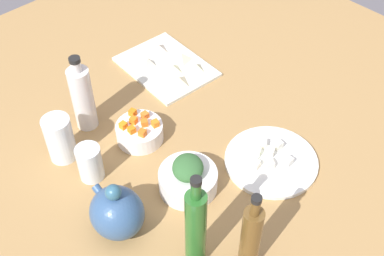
{
  "coord_description": "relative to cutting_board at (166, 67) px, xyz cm",
  "views": [
    {
      "loc": [
        -68.56,
        65.95,
        105.71
      ],
      "look_at": [
        0.0,
        0.0,
        8.0
      ],
      "focal_mm": 46.44,
      "sensor_mm": 36.0,
      "label": 1
    }
  ],
  "objects": [
    {
      "name": "bowl_greens",
      "position": [
        -40.55,
        28.66,
        2.43
      ],
      "size": [
        15.05,
        15.05,
        5.86
      ],
      "primitive_type": "cylinder",
      "color": "white",
      "rests_on": "tabletop"
    },
    {
      "name": "drinking_glass_1",
      "position": [
        -20.16,
        44.06,
        4.65
      ],
      "size": [
        6.5,
        6.5,
        10.29
      ],
      "primitive_type": "cylinder",
      "color": "white",
      "rests_on": "tabletop"
    },
    {
      "name": "tofu_cube_4",
      "position": [
        -51.18,
        9.16,
        1.8
      ],
      "size": [
        2.92,
        2.92,
        2.2
      ],
      "primitive_type": "cube",
      "rotation": [
        0.0,
        0.0,
        2.71
      ],
      "color": "#FCE4CD",
      "rests_on": "plate_tofu"
    },
    {
      "name": "tofu_cube_1",
      "position": [
        -48.6,
        11.89,
        1.8
      ],
      "size": [
        2.68,
        2.68,
        2.2
      ],
      "primitive_type": "cube",
      "rotation": [
        0.0,
        0.0,
        0.25
      ],
      "color": "white",
      "rests_on": "plate_tofu"
    },
    {
      "name": "dumpling_3",
      "position": [
        -1.33,
        -5.56,
        1.91
      ],
      "size": [
        7.43,
        7.53,
        2.81
      ],
      "primitive_type": "pyramid",
      "rotation": [
        0.0,
        0.0,
        4.15
      ],
      "color": "beige",
      "rests_on": "cutting_board"
    },
    {
      "name": "carrot_cube_6",
      "position": [
        -16.19,
        29.95,
        5.53
      ],
      "size": [
        1.96,
        1.96,
        1.8
      ],
      "primitive_type": "cube",
      "rotation": [
        0.0,
        0.0,
        1.67
      ],
      "color": "orange",
      "rests_on": "bowl_carrots"
    },
    {
      "name": "bottle_2",
      "position": [
        -65.33,
        33.66,
        9.91
      ],
      "size": [
        4.48,
        4.48,
        24.77
      ],
      "color": "brown",
      "rests_on": "tabletop"
    },
    {
      "name": "dumpling_4",
      "position": [
        -9.61,
        3.21,
        1.82
      ],
      "size": [
        7.04,
        7.27,
        2.65
      ],
      "primitive_type": "pyramid",
      "rotation": [
        0.0,
        0.0,
        5.06
      ],
      "color": "beige",
      "rests_on": "cutting_board"
    },
    {
      "name": "dumpling_1",
      "position": [
        -3.85,
        0.43,
        1.74
      ],
      "size": [
        6.91,
        7.14,
        2.47
      ],
      "primitive_type": "pyramid",
      "rotation": [
        0.0,
        0.0,
        2.04
      ],
      "color": "beige",
      "rests_on": "cutting_board"
    },
    {
      "name": "carrot_cube_2",
      "position": [
        -19.1,
        29.33,
        5.53
      ],
      "size": [
        1.99,
        1.99,
        1.8
      ],
      "primitive_type": "cube",
      "rotation": [
        0.0,
        0.0,
        1.46
      ],
      "color": "orange",
      "rests_on": "bowl_carrots"
    },
    {
      "name": "tofu_cube_3",
      "position": [
        -45.91,
        8.25,
        1.8
      ],
      "size": [
        2.95,
        2.95,
        2.2
      ],
      "primitive_type": "cube",
      "rotation": [
        0.0,
        0.0,
        0.46
      ],
      "color": "#E3F4D1",
      "rests_on": "plate_tofu"
    },
    {
      "name": "tofu_cube_0",
      "position": [
        -48.27,
        2.05,
        1.8
      ],
      "size": [
        2.49,
        2.49,
        2.2
      ],
      "primitive_type": "cube",
      "rotation": [
        0.0,
        0.0,
        3.0
      ],
      "color": "silver",
      "rests_on": "plate_tofu"
    },
    {
      "name": "carrot_cube_3",
      "position": [
        -16.59,
        26.68,
        5.53
      ],
      "size": [
        2.34,
        2.34,
        1.8
      ],
      "primitive_type": "cube",
      "rotation": [
        0.0,
        0.0,
        0.38
      ],
      "color": "orange",
      "rests_on": "bowl_carrots"
    },
    {
      "name": "bottle_0",
      "position": [
        -3.54,
        33.68,
        9.93
      ],
      "size": [
        6.17,
        6.17,
        24.06
      ],
      "color": "silver",
      "rests_on": "tabletop"
    },
    {
      "name": "carrot_cube_1",
      "position": [
        -21.71,
        23.12,
        5.53
      ],
      "size": [
        2.11,
        2.11,
        1.8
      ],
      "primitive_type": "cube",
      "rotation": [
        0.0,
        0.0,
        1.38
      ],
      "color": "orange",
      "rests_on": "bowl_carrots"
    },
    {
      "name": "tofu_cube_5",
      "position": [
        -48.48,
        5.6,
        1.8
      ],
      "size": [
        2.91,
        2.91,
        2.2
      ],
      "primitive_type": "cube",
      "rotation": [
        0.0,
        0.0,
        0.43
      ],
      "color": "white",
      "rests_on": "plate_tofu"
    },
    {
      "name": "tofu_cube_2",
      "position": [
        -53.87,
        4.65,
        1.8
      ],
      "size": [
        2.21,
        2.21,
        2.2
      ],
      "primitive_type": "cube",
      "rotation": [
        0.0,
        0.0,
        1.58
      ],
      "color": "silver",
      "rests_on": "plate_tofu"
    },
    {
      "name": "dumpling_5",
      "position": [
        7.44,
        -3.46,
        1.76
      ],
      "size": [
        6.78,
        7.06,
        2.53
      ],
      "primitive_type": "pyramid",
      "rotation": [
        0.0,
        0.0,
        5.16
      ],
      "color": "beige",
      "rests_on": "cutting_board"
    },
    {
      "name": "cutting_board",
      "position": [
        0.0,
        0.0,
        0.0
      ],
      "size": [
        31.29,
        24.47,
        1.0
      ],
      "primitive_type": "cube",
      "rotation": [
        0.0,
        0.0,
        -0.07
      ],
      "color": "silver",
      "rests_on": "tabletop"
    },
    {
      "name": "carrot_cube_5",
      "position": [
        -22.02,
        27.99,
        5.53
      ],
      "size": [
        2.25,
        2.25,
        1.8
      ],
      "primitive_type": "cube",
      "rotation": [
        0.0,
        0.0,
        0.3
      ],
      "color": "orange",
      "rests_on": "bowl_carrots"
    },
    {
      "name": "drinking_glass_0",
      "position": [
        -9.07,
        45.52,
        6.3
      ],
      "size": [
        7.52,
        7.52,
        13.6
      ],
      "primitive_type": "cylinder",
      "color": "white",
      "rests_on": "tabletop"
    },
    {
      "name": "carrot_cube_7",
      "position": [
        -14.04,
        24.91,
        5.53
      ],
      "size": [
        2.22,
        2.22,
        1.8
      ],
      "primitive_type": "cube",
      "rotation": [
        0.0,
        0.0,
        0.27
      ],
      "color": "orange",
      "rests_on": "bowl_carrots"
    },
    {
      "name": "chopped_greens_mound",
      "position": [
        -40.55,
        28.66,
        7.54
      ],
      "size": [
        11.88,
        11.82,
        4.36
      ],
      "primitive_type": "ellipsoid",
      "rotation": [
        0.0,
        0.0,
        2.39
      ],
      "color": "#346433",
      "rests_on": "bowl_greens"
    },
    {
      "name": "tofu_cube_6",
      "position": [
        -45.01,
        4.63,
        1.8
      ],
      "size": [
        3.08,
        3.08,
        2.2
      ],
      "primitive_type": "cube",
      "rotation": [
        0.0,
        0.0,
        2.22
      ],
      "color": "white",
      "rests_on": "plate_tofu"
    },
    {
      "name": "tabletop",
      "position": [
        -29.26,
        16.38,
        -2.0
      ],
      "size": [
        190.0,
        190.0,
        3.0
      ],
      "primitive_type": "cube",
      "color": "#A47D4A",
      "rests_on": "ground"
    },
    {
      "name": "carrot_cube_0",
      "position": [
        -19.46,
        25.14,
        5.53
      ],
      "size": [
        2.43,
        2.43,
        1.8
      ],
      "primitive_type": "cube",
      "rotation": [
        0.0,
        0.0,
        2.66
      ],
      "color": "orange",
      "rests_on": "bowl_carrots"
    },
    {
      "name": "dumpling_2",
      "position": [
        -8.51,
        -5.45,
        1.73
      ],
      "size": [
        5.6,
        5.85,
        2.45
      ],
      "primitive_type": "pyramid",
      "rotation": [
        0.0,
        0.0,
        1.93
      ],
      "color": "beige",
      "rests_on": "cutting_board"
    },
    {
      "name": "dumpling_0",
      "position": [
        4.19,
        4.27,
        2.0
      ],
      "size": [
        6.2,
        6.28,
        3.0
      ],
      "primitive_type": "pyramid",
      "rotation": [
        0.0,
        0.0,
        2.23
      ],
      "color": "beige",
      "rests_on": "cutting_board"
    },
    {
      "name": "carrot_cube_4",
      "position": [
        -17.26,
        23.08,
        5.53
      ],
      "size": [
        1.81,
        1.81,
        1.8
      ],
      "primitive_type": "cube",
      "rotation": [
        0.0,
        0.0,
        0.0
      ],
      "color": "orange",
      "rests_on": "bowl_carrots"
    },
    {
      "name": "bowl_carrots",
      "position": [
        -18.57,
        26.41,
        2.06
      ],
      "size": [
        13.19,
        13.19,
        5.13
      ],
      "primitive_type": "cylinder",
      "color": "white",
      "rests_on": "tabletop"
    },
    {
      "name": "plate_tofu",
      "position": [
        -49.93,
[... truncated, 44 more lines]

